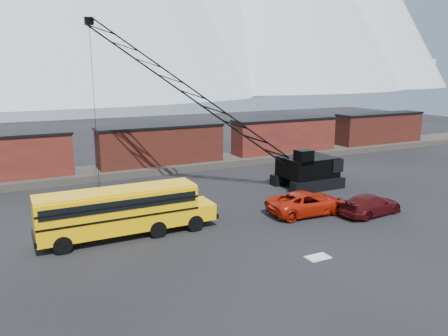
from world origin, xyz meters
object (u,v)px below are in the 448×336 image
object	(u,v)px
school_bus	(124,210)
crawler_crane	(197,97)
red_pickup	(307,203)
maroon_suv	(371,205)

from	to	relation	value
school_bus	crawler_crane	world-z (taller)	crawler_crane
school_bus	red_pickup	size ratio (longest dim) A/B	1.88
maroon_suv	crawler_crane	world-z (taller)	crawler_crane
red_pickup	maroon_suv	xyz separation A→B (m)	(4.11, -2.29, -0.09)
red_pickup	crawler_crane	distance (m)	13.10
maroon_suv	crawler_crane	distance (m)	16.67
maroon_suv	crawler_crane	bearing A→B (deg)	30.29
school_bus	crawler_crane	bearing A→B (deg)	42.96
maroon_suv	crawler_crane	size ratio (longest dim) A/B	0.25
school_bus	maroon_suv	size ratio (longest dim) A/B	2.19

